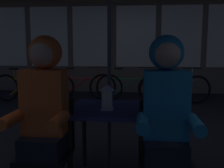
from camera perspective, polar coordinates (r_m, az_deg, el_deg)
The scene contains 10 objects.
cafe_table at distance 2.50m, azimuth -0.59°, elevation -7.41°, with size 0.72×0.72×0.74m.
lantern at distance 2.36m, azimuth -1.03°, elevation -2.77°, with size 0.11×0.11×0.23m.
chair_left at distance 2.30m, azimuth -13.89°, elevation -12.91°, with size 0.40×0.40×0.87m.
chair_right at distance 2.19m, azimuth 11.29°, elevation -13.92°, with size 0.40×0.40×0.87m.
person_left_hooded at distance 2.15m, azimuth -14.71°, elevation -4.51°, with size 0.45×0.56×1.40m.
person_right_hooded at distance 2.03m, azimuth 11.73°, elevation -5.15°, with size 0.45×0.56×1.40m.
bicycle_nearest at distance 6.54m, azimuth -18.37°, elevation -0.76°, with size 1.68×0.15×0.84m.
bicycle_second at distance 6.41m, azimuth -6.63°, elevation -0.57°, with size 1.66×0.37×0.84m.
bicycle_third at distance 6.26m, azimuth 4.00°, elevation -0.74°, with size 1.68×0.13×0.84m.
bicycle_fourth at distance 6.19m, azimuth 13.60°, elevation -1.05°, with size 1.67×0.27×0.84m.
Camera 1 is at (0.26, -2.39, 1.31)m, focal length 41.76 mm.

